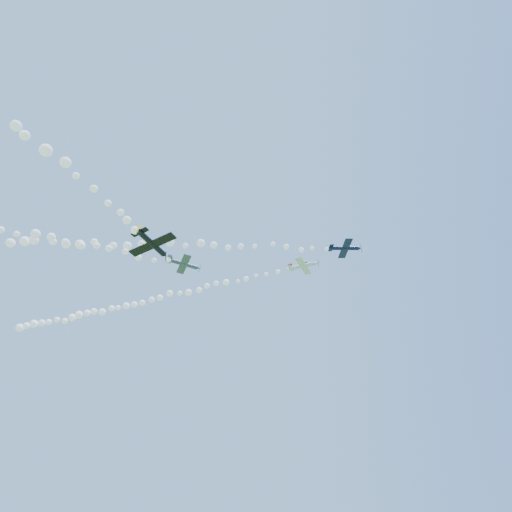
{
  "coord_description": "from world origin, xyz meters",
  "views": [
    {
      "loc": [
        4.28,
        -71.77,
        2.0
      ],
      "look_at": [
        1.2,
        -5.76,
        46.46
      ],
      "focal_mm": 30.0,
      "sensor_mm": 36.0,
      "label": 1
    }
  ],
  "objects_px": {
    "plane_navy": "(345,248)",
    "plane_grey": "(184,264)",
    "plane_white": "(303,266)",
    "plane_black": "(152,244)"
  },
  "relations": [
    {
      "from": "plane_grey",
      "to": "plane_black",
      "type": "distance_m",
      "value": 27.43
    },
    {
      "from": "plane_white",
      "to": "plane_navy",
      "type": "relative_size",
      "value": 1.05
    },
    {
      "from": "plane_white",
      "to": "plane_black",
      "type": "distance_m",
      "value": 51.35
    },
    {
      "from": "plane_navy",
      "to": "plane_black",
      "type": "bearing_deg",
      "value": -140.21
    },
    {
      "from": "plane_white",
      "to": "plane_grey",
      "type": "height_order",
      "value": "plane_white"
    },
    {
      "from": "plane_navy",
      "to": "plane_grey",
      "type": "relative_size",
      "value": 1.08
    },
    {
      "from": "plane_white",
      "to": "plane_black",
      "type": "bearing_deg",
      "value": -98.47
    },
    {
      "from": "plane_white",
      "to": "plane_grey",
      "type": "xyz_separation_m",
      "value": [
        -23.87,
        -16.52,
        -9.45
      ]
    },
    {
      "from": "plane_grey",
      "to": "plane_black",
      "type": "xyz_separation_m",
      "value": [
        1.85,
        -24.23,
        -12.72
      ]
    },
    {
      "from": "plane_grey",
      "to": "plane_black",
      "type": "height_order",
      "value": "plane_grey"
    }
  ]
}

